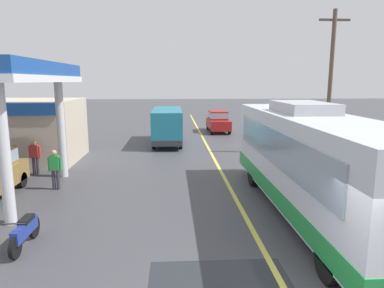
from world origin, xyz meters
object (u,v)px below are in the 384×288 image
at_px(motorcycle_parked_forecourt, 25,231).
at_px(pedestrian_near_pump, 55,167).
at_px(coach_bus_main, 311,164).
at_px(car_trailing_behind_bus, 218,120).
at_px(minibus_opposing_lane, 167,123).
at_px(pedestrian_by_shop, 35,155).

bearing_deg(motorcycle_parked_forecourt, pedestrian_near_pump, 99.37).
height_order(coach_bus_main, motorcycle_parked_forecourt, coach_bus_main).
distance_m(coach_bus_main, motorcycle_parked_forecourt, 8.80).
bearing_deg(motorcycle_parked_forecourt, car_trailing_behind_bus, 69.13).
bearing_deg(coach_bus_main, pedestrian_near_pump, 161.12).
xyz_separation_m(coach_bus_main, minibus_opposing_lane, (-4.90, 13.54, -0.25)).
xyz_separation_m(minibus_opposing_lane, pedestrian_near_pump, (-4.45, -10.34, -0.54)).
bearing_deg(car_trailing_behind_bus, coach_bus_main, -88.39).
bearing_deg(coach_bus_main, motorcycle_parked_forecourt, -167.82).
distance_m(coach_bus_main, minibus_opposing_lane, 14.40).
relative_size(motorcycle_parked_forecourt, car_trailing_behind_bus, 0.43).
bearing_deg(minibus_opposing_lane, motorcycle_parked_forecourt, -103.23).
distance_m(minibus_opposing_lane, motorcycle_parked_forecourt, 15.83).
relative_size(minibus_opposing_lane, pedestrian_by_shop, 3.69).
xyz_separation_m(coach_bus_main, motorcycle_parked_forecourt, (-8.51, -1.84, -1.28)).
height_order(minibus_opposing_lane, pedestrian_by_shop, minibus_opposing_lane).
distance_m(pedestrian_near_pump, pedestrian_by_shop, 3.05).
bearing_deg(coach_bus_main, pedestrian_by_shop, 152.88).
bearing_deg(pedestrian_near_pump, minibus_opposing_lane, 66.74).
bearing_deg(car_trailing_behind_bus, minibus_opposing_lane, -128.20).
relative_size(minibus_opposing_lane, motorcycle_parked_forecourt, 3.41).
bearing_deg(pedestrian_by_shop, motorcycle_parked_forecourt, -71.01).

